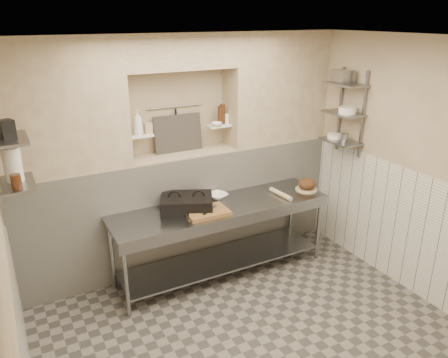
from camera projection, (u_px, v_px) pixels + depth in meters
floor at (256, 342)px, 4.30m from camera, size 4.00×3.90×0.10m
ceiling at (266, 32)px, 3.27m from camera, size 4.00×3.90×0.10m
wall_right at (422, 171)px, 4.69m from camera, size 0.10×3.90×2.80m
wall_back at (174, 149)px, 5.44m from camera, size 4.00×0.10×2.80m
backwall_lower at (184, 208)px, 5.48m from camera, size 4.00×0.40×1.40m
alcove_sill at (182, 154)px, 5.23m from camera, size 1.30×0.40×0.02m
backwall_pillar_left at (58, 107)px, 4.40m from camera, size 1.35×0.40×1.40m
backwall_pillar_right at (276, 88)px, 5.57m from camera, size 1.35×0.40×1.40m
backwall_header at (178, 51)px, 4.81m from camera, size 1.30×0.40×0.40m
wainscot_left at (25, 350)px, 3.16m from camera, size 0.02×3.90×1.40m
wainscot_right at (408, 230)px, 4.91m from camera, size 0.02×3.90×1.40m
alcove_shelf_left at (140, 136)px, 4.91m from camera, size 0.28×0.16×0.02m
alcove_shelf_right at (219, 126)px, 5.35m from camera, size 0.28×0.16×0.02m
utensil_rail at (175, 107)px, 5.18m from camera, size 0.70×0.02×0.02m
hanging_steel at (176, 121)px, 5.22m from camera, size 0.02×0.02×0.30m
splash_panel at (178, 133)px, 5.23m from camera, size 0.60×0.08×0.45m
wall_shelf_left_lower at (16, 184)px, 3.78m from camera, size 0.30×0.50×0.02m
wall_shelf_left_upper at (8, 139)px, 3.63m from camera, size 0.30×0.50×0.03m
shelf_rail_right_a at (340, 109)px, 5.53m from camera, size 0.03×0.03×1.05m
shelf_rail_right_b at (363, 115)px, 5.20m from camera, size 0.03×0.03×1.05m
wall_shelf_right_lower at (340, 141)px, 5.43m from camera, size 0.30×0.50×0.02m
wall_shelf_right_mid at (343, 113)px, 5.30m from camera, size 0.30×0.50×0.02m
wall_shelf_right_upper at (346, 84)px, 5.18m from camera, size 0.30×0.50×0.03m
prep_table at (222, 226)px, 5.14m from camera, size 2.60×0.70×0.90m
panini_press at (187, 203)px, 4.94m from camera, size 0.70×0.62×0.16m
cutting_board at (207, 212)px, 4.84m from camera, size 0.48×0.34×0.04m
knife_blade at (210, 210)px, 4.82m from camera, size 0.25×0.18×0.01m
tongs at (188, 216)px, 4.67m from camera, size 0.10×0.23×0.02m
mixing_bowl at (217, 196)px, 5.26m from camera, size 0.29×0.29×0.06m
rolling_pin at (281, 194)px, 5.31m from camera, size 0.09×0.38×0.06m
bread_board at (306, 189)px, 5.51m from camera, size 0.28×0.28×0.02m
bread_loaf at (307, 184)px, 5.48m from camera, size 0.22×0.22×0.13m
bottle_soap at (138, 122)px, 4.84m from camera, size 0.13×0.13×0.28m
jar_alcove at (148, 128)px, 4.92m from camera, size 0.08×0.08×0.12m
bowl_alcove at (217, 124)px, 5.27m from camera, size 0.15×0.15×0.04m
condiment_a at (223, 114)px, 5.34m from camera, size 0.07×0.07×0.24m
condiment_b at (220, 115)px, 5.33m from camera, size 0.06×0.06×0.23m
condiment_c at (227, 118)px, 5.39m from camera, size 0.07×0.07×0.12m
jug_left at (13, 165)px, 3.76m from camera, size 0.15×0.15×0.30m
jar_left at (16, 182)px, 3.62m from camera, size 0.08×0.08×0.13m
box_left_upper at (6, 129)px, 3.59m from camera, size 0.15×0.15×0.16m
bowl_right at (334, 136)px, 5.51m from camera, size 0.18×0.18×0.05m
canister_right at (345, 138)px, 5.35m from camera, size 0.10×0.10×0.10m
bowl_right_mid at (347, 110)px, 5.23m from camera, size 0.21×0.21×0.08m
basket_right at (342, 76)px, 5.21m from camera, size 0.20×0.24×0.15m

